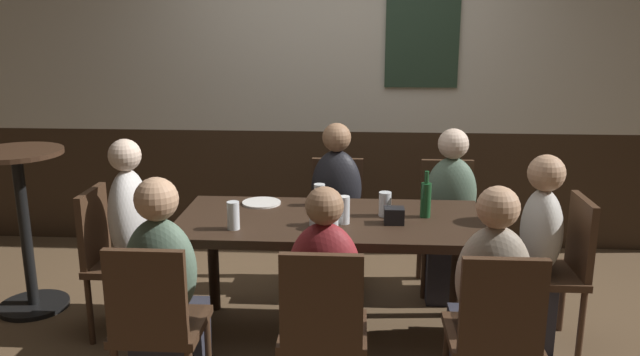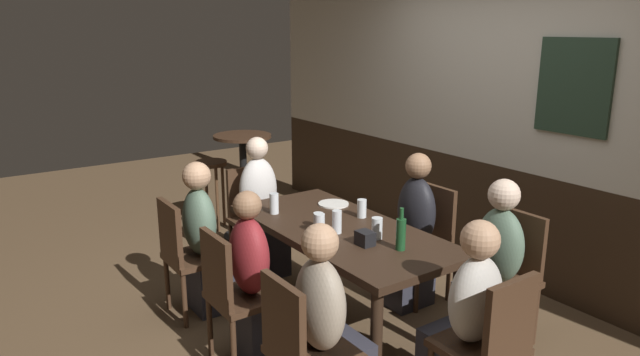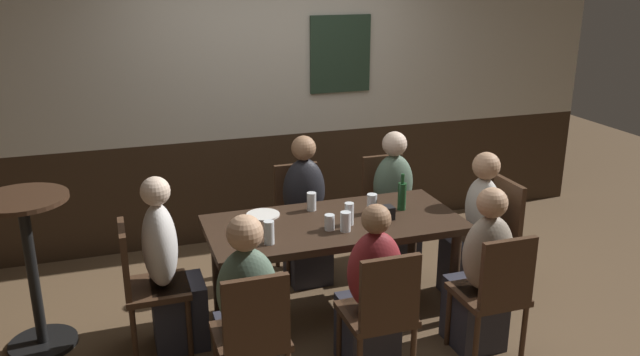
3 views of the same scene
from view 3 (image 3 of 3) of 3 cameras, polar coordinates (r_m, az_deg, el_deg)
The scene contains 27 objects.
ground_plane at distance 4.77m, azimuth 1.20°, elevation -12.06°, with size 12.00×12.00×0.00m, color brown.
wall_back at distance 5.81m, azimuth -4.20°, elevation 7.23°, with size 6.40×0.13×2.60m.
dining_table at distance 4.48m, azimuth 1.26°, elevation -4.81°, with size 1.74×0.81×0.74m.
chair_right_far at distance 5.51m, azimuth 5.86°, elevation -2.13°, with size 0.40×0.40×0.88m.
chair_head_west at distance 4.32m, azimuth -15.21°, elevation -8.71°, with size 0.40×0.40×0.88m.
chair_mid_near at distance 3.87m, azimuth 5.43°, elevation -11.50°, with size 0.40×0.40×0.88m.
chair_mid_far at distance 5.26m, azimuth -1.78°, elevation -3.07°, with size 0.40×0.40×0.88m.
chair_left_near at distance 3.66m, azimuth -5.92°, elevation -13.39°, with size 0.40×0.40×0.88m.
chair_head_east at distance 5.09m, azimuth 15.05°, elevation -4.49°, with size 0.40×0.40×0.88m.
chair_right_near at distance 4.20m, azimuth 15.16°, elevation -9.51°, with size 0.40×0.40×0.88m.
person_right_far at distance 5.38m, azimuth 6.56°, elevation -2.84°, with size 0.34×0.37×1.14m.
person_head_west at distance 4.33m, azimuth -13.06°, elevation -8.47°, with size 0.37×0.34×1.18m.
person_mid_near at distance 4.01m, azimuth 4.46°, elevation -10.81°, with size 0.34×0.37×1.11m.
person_mid_far at distance 5.12m, azimuth -1.25°, elevation -3.73°, with size 0.34×0.37×1.17m.
person_left_near at distance 3.80m, azimuth -6.47°, elevation -12.30°, with size 0.34×0.37×1.14m.
person_head_east at distance 5.01m, azimuth 13.46°, elevation -4.97°, with size 0.37×0.34×1.12m.
person_right_near at distance 4.33m, azimuth 13.96°, elevation -8.85°, with size 0.34×0.37×1.13m.
highball_clear at distance 4.08m, azimuth -4.50°, elevation -4.92°, with size 0.07×0.07×0.15m.
pint_glass_pale at distance 4.37m, azimuth 2.57°, elevation -3.29°, with size 0.06×0.06×0.15m.
beer_glass_tall at distance 4.62m, azimuth -0.75°, elevation -2.18°, with size 0.07×0.07×0.13m.
pint_glass_stout at distance 4.29m, azimuth 0.84°, elevation -3.99°, with size 0.07×0.07×0.11m.
tumbler_short at distance 4.27m, azimuth 2.26°, elevation -3.95°, with size 0.07×0.07×0.13m.
beer_glass_half at distance 4.58m, azimuth 4.58°, elevation -2.33°, with size 0.07×0.07×0.14m.
beer_bottle_green at distance 4.65m, azimuth 7.21°, elevation -1.53°, with size 0.06×0.06×0.27m.
plate_white_large at distance 4.56m, azimuth -5.04°, elevation -3.23°, with size 0.23×0.23×0.01m, color white.
condiment_caddy at distance 4.49m, azimuth 5.78°, elevation -3.06°, with size 0.11×0.09×0.09m, color black.
side_bar_table at distance 4.55m, azimuth -24.08°, elevation -6.66°, with size 0.56×0.56×1.05m.
Camera 3 is at (-1.40, -3.87, 2.41)m, focal length 36.41 mm.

